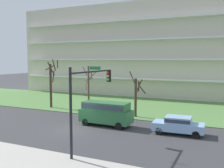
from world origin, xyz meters
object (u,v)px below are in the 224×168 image
(traffic_signal_mast, at_px, (87,93))
(van_green_center_left, at_px, (106,112))
(tree_center, at_px, (136,94))
(tree_left, at_px, (89,87))
(tree_far_left, at_px, (51,82))
(sedan_blue_near_left, at_px, (178,124))

(traffic_signal_mast, bearing_deg, van_green_center_left, 106.03)
(tree_center, xyz_separation_m, traffic_signal_mast, (0.52, -11.79, 1.58))
(van_green_center_left, bearing_deg, tree_left, -45.60)
(tree_far_left, distance_m, van_green_center_left, 12.47)
(van_green_center_left, xyz_separation_m, traffic_signal_mast, (2.01, -7.00, 2.82))
(tree_left, height_order, tree_center, tree_left)
(tree_far_left, xyz_separation_m, tree_left, (6.04, -0.38, -0.40))
(tree_left, xyz_separation_m, sedan_blue_near_left, (12.05, -5.14, -2.29))
(tree_left, height_order, traffic_signal_mast, traffic_signal_mast)
(sedan_blue_near_left, bearing_deg, tree_left, -26.45)
(tree_center, xyz_separation_m, sedan_blue_near_left, (5.62, -4.79, -1.76))
(tree_far_left, height_order, sedan_blue_near_left, tree_far_left)
(tree_far_left, distance_m, sedan_blue_near_left, 19.10)
(van_green_center_left, bearing_deg, tree_center, -106.69)
(tree_left, xyz_separation_m, traffic_signal_mast, (6.95, -12.14, 1.05))
(tree_far_left, relative_size, tree_left, 1.15)
(tree_far_left, relative_size, tree_center, 1.26)
(tree_left, xyz_separation_m, tree_center, (6.42, -0.35, -0.53))
(tree_far_left, height_order, traffic_signal_mast, tree_far_left)
(tree_left, relative_size, traffic_signal_mast, 0.95)
(van_green_center_left, height_order, traffic_signal_mast, traffic_signal_mast)
(tree_left, bearing_deg, van_green_center_left, -46.17)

